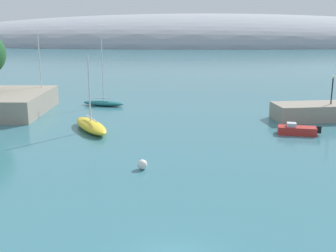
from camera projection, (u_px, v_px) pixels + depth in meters
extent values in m
ellipsoid|color=#999EA8|center=(205.00, 44.00, 221.34)|extent=(309.17, 87.59, 30.81)
ellipsoid|color=#1E6B70|center=(104.00, 103.00, 60.32)|extent=(6.35, 3.14, 0.72)
cylinder|color=silver|center=(102.00, 70.00, 59.19)|extent=(0.13, 0.13, 8.66)
cube|color=silver|center=(102.00, 98.00, 60.22)|extent=(2.69, 0.79, 0.10)
ellipsoid|color=yellow|center=(91.00, 126.00, 46.62)|extent=(5.80, 8.15, 1.09)
cylinder|color=silver|center=(89.00, 89.00, 45.62)|extent=(0.17, 0.17, 7.16)
cube|color=silver|center=(92.00, 118.00, 46.09)|extent=(1.84, 3.25, 0.10)
ellipsoid|color=#C6B284|center=(43.00, 102.00, 60.61)|extent=(3.72, 7.10, 1.06)
cylinder|color=silver|center=(40.00, 65.00, 59.35)|extent=(0.14, 0.14, 9.34)
cube|color=silver|center=(42.00, 95.00, 60.68)|extent=(1.04, 2.99, 0.10)
cube|color=red|center=(297.00, 131.00, 45.09)|extent=(4.15, 2.21, 0.83)
cube|color=black|center=(319.00, 130.00, 44.63)|extent=(0.50, 0.43, 0.75)
cube|color=#B2B7C1|center=(292.00, 125.00, 45.06)|extent=(1.10, 1.07, 0.40)
sphere|color=silver|center=(142.00, 165.00, 34.44)|extent=(0.82, 0.82, 0.82)
cylinder|color=black|center=(332.00, 91.00, 50.94)|extent=(0.16, 0.16, 3.11)
sphere|color=#EAEACC|center=(333.00, 77.00, 50.53)|extent=(0.36, 0.36, 0.36)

